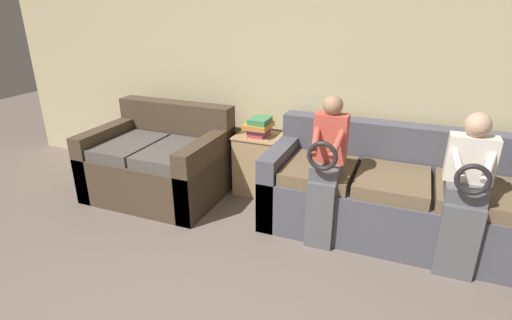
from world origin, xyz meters
TOP-DOWN VIEW (x-y plane):
  - wall_back at (0.00, 2.97)m, footprint 7.55×0.06m
  - couch_main at (0.86, 2.44)m, footprint 2.15×0.90m
  - couch_side at (-1.43, 2.30)m, footprint 1.31×0.98m
  - child_left_seated at (0.35, 2.07)m, footprint 0.27×0.37m
  - child_right_seated at (1.37, 2.06)m, footprint 0.33×0.38m
  - side_shelf at (-0.48, 2.72)m, footprint 0.48×0.40m
  - book_stack at (-0.49, 2.71)m, footprint 0.24×0.29m

SIDE VIEW (x-z plane):
  - side_shelf at x=-0.48m, z-range 0.01..0.64m
  - couch_main at x=0.86m, z-range -0.11..0.78m
  - couch_side at x=-1.43m, z-range -0.12..0.79m
  - child_right_seated at x=1.37m, z-range 0.06..1.26m
  - child_left_seated at x=0.35m, z-range 0.07..1.30m
  - book_stack at x=-0.49m, z-range 0.64..0.82m
  - wall_back at x=0.00m, z-range 0.00..2.55m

